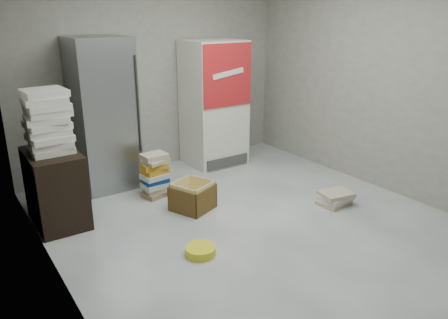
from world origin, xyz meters
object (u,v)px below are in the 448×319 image
at_px(steel_fridge, 103,114).
at_px(wood_shelf, 56,188).
at_px(coke_cooler, 214,103).
at_px(cardboard_box, 193,198).
at_px(phonebook_stack_main, 155,175).

distance_m(steel_fridge, wood_shelf, 1.23).
xyz_separation_m(coke_cooler, cardboard_box, (-1.11, -1.26, -0.77)).
bearing_deg(steel_fridge, phonebook_stack_main, -62.95).
bearing_deg(cardboard_box, wood_shelf, 136.08).
bearing_deg(wood_shelf, coke_cooler, 16.28).
xyz_separation_m(coke_cooler, phonebook_stack_main, (-1.30, -0.67, -0.63)).
bearing_deg(wood_shelf, cardboard_box, -21.19).
height_order(steel_fridge, phonebook_stack_main, steel_fridge).
height_order(steel_fridge, coke_cooler, steel_fridge).
bearing_deg(phonebook_stack_main, wood_shelf, 175.88).
relative_size(steel_fridge, coke_cooler, 1.06).
bearing_deg(phonebook_stack_main, coke_cooler, 20.83).
relative_size(coke_cooler, phonebook_stack_main, 3.30).
height_order(coke_cooler, phonebook_stack_main, coke_cooler).
distance_m(steel_fridge, coke_cooler, 1.65).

